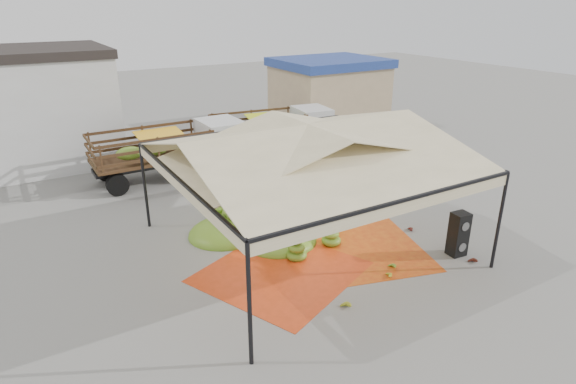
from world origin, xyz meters
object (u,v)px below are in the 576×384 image
speaker_stack (458,234)px  vendor (253,175)px  truck_left (176,146)px  banana_heap (277,210)px  truck_right (277,126)px

speaker_stack → vendor: (-3.17, 7.79, 0.09)m
truck_left → vendor: bearing=-63.2°
speaker_stack → banana_heap: bearing=135.2°
banana_heap → speaker_stack: speaker_stack is taller
banana_heap → vendor: size_ratio=3.82×
truck_right → truck_left: bearing=-162.2°
vendor → truck_right: bearing=-144.5°
vendor → truck_right: (3.85, 4.78, 0.50)m
vendor → truck_left: bearing=-78.1°
banana_heap → truck_left: (-1.22, 6.88, 0.75)m
banana_heap → truck_right: truck_right is taller
speaker_stack → truck_left: (-5.09, 11.46, 0.70)m
banana_heap → vendor: bearing=77.8°
vendor → truck_left: truck_left is taller
speaker_stack → truck_left: size_ratio=0.21×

